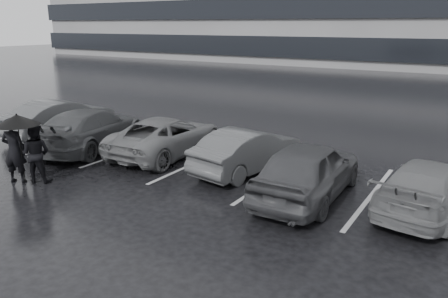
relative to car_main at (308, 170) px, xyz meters
name	(u,v)px	position (x,y,z in m)	size (l,w,h in m)	color
ground	(212,201)	(-1.99, -1.51, -0.76)	(160.00, 160.00, 0.00)	black
car_main	(308,170)	(0.00, 0.00, 0.00)	(1.79, 4.45, 1.52)	black
car_west_a	(248,150)	(-2.36, 1.05, -0.10)	(1.40, 4.02, 1.33)	#2B2B2D
car_west_b	(167,136)	(-5.59, 1.15, -0.10)	(2.19, 4.74, 1.32)	#4A4A4C
car_west_c	(91,129)	(-8.40, 0.29, -0.03)	(2.05, 5.05, 1.47)	black
car_west_d	(61,118)	(-10.86, 0.97, -0.02)	(1.56, 4.48, 1.47)	#2B2B2D
car_east	(430,186)	(2.80, 0.75, -0.14)	(1.74, 4.28, 1.24)	#4A4A4C
pedestrian_left	(14,150)	(-7.48, -3.29, 0.18)	(0.69, 0.45, 1.89)	black
pedestrian_right	(36,153)	(-7.00, -2.95, 0.09)	(0.82, 0.64, 1.69)	black
umbrella	(17,120)	(-7.25, -3.22, 1.07)	(1.19, 1.19, 2.01)	black
stall_stripes	(234,169)	(-2.79, 0.99, -0.76)	(19.72, 5.00, 0.00)	#A8A8AB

